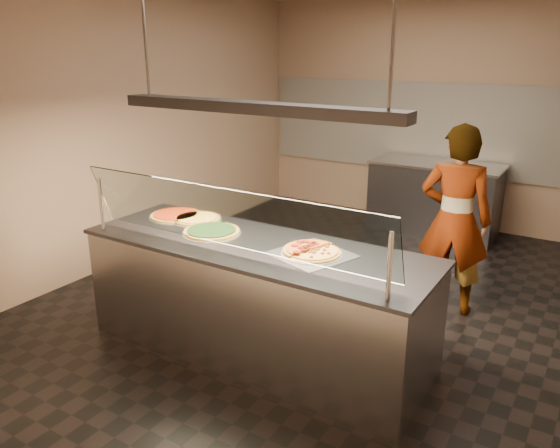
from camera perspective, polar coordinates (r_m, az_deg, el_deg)
The scene contains 19 objects.
ground at distance 5.41m, azimuth 5.47°, elevation -7.98°, with size 5.00×6.00×0.02m, color black.
wall_back at distance 7.73m, azimuth 16.13°, elevation 11.04°, with size 5.00×0.02×3.00m, color #8F755C.
wall_front at distance 2.67m, azimuth -24.03°, elevation -2.40°, with size 5.00×0.02×3.00m, color #8F755C.
wall_left at distance 6.43m, azimuth -14.79°, elevation 9.85°, with size 0.02×6.00×3.00m, color #8F755C.
tile_band at distance 7.72m, azimuth 15.93°, elevation 9.56°, with size 4.90×0.02×1.20m, color silver.
serving_counter at distance 4.33m, azimuth -2.52°, elevation -7.87°, with size 2.77×0.94×0.93m.
sneeze_guard at distance 3.79m, azimuth -5.61°, elevation 0.58°, with size 2.53×0.18×0.54m.
perforated_tray at distance 3.94m, azimuth 3.35°, elevation -3.11°, with size 0.64×0.64×0.01m.
half_pizza_pepperoni at distance 3.98m, azimuth 2.11°, elevation -2.46°, with size 0.33×0.46×0.05m.
half_pizza_sausage at distance 3.89m, azimuth 4.63°, elevation -3.10°, with size 0.33×0.46×0.04m.
pizza_spinach at distance 4.41m, azimuth -7.12°, elevation -0.74°, with size 0.48×0.48×0.03m.
pizza_cheese at distance 4.76m, azimuth -8.64°, elevation 0.59°, with size 0.43×0.43×0.03m.
pizza_tomato at distance 4.89m, azimuth -10.80°, elevation 0.95°, with size 0.47×0.47×0.03m.
pizza_spatula at distance 4.61m, azimuth -7.26°, elevation 0.24°, with size 0.28×0.17×0.02m.
prep_table at distance 7.43m, azimuth 15.81°, elevation 2.66°, with size 1.63×0.74×0.93m.
worker at distance 5.14m, azimuth 17.79°, elevation 0.37°, with size 0.63×0.42×1.74m, color #424048.
heat_lamp_housing at distance 3.91m, azimuth -2.82°, elevation 12.05°, with size 2.30×0.18×0.08m, color #3E3E44.
lamp_rod_left at distance 4.54m, azimuth -14.00°, elevation 19.30°, with size 0.02×0.02×1.01m, color #B7B7BC.
lamp_rod_right at distance 3.42m, azimuth 11.83°, elevation 19.98°, with size 0.02×0.02×1.01m, color #B7B7BC.
Camera 1 is at (2.13, -4.37, 2.37)m, focal length 35.00 mm.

